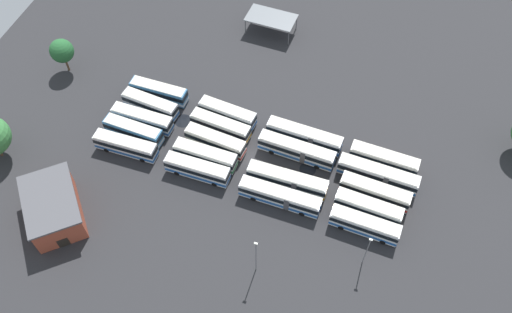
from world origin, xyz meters
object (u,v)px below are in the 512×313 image
at_px(bus_row0_slot3, 368,208).
at_px(bus_row2_slot1, 221,126).
at_px(bus_row2_slot0, 228,113).
at_px(bus_row3_slot0, 159,92).
at_px(lamp_post_near_entrance, 256,256).
at_px(bus_row0_slot2, 375,192).
at_px(bus_row3_slot4, 126,146).
at_px(bus_row1_slot4, 280,197).
at_px(lamp_post_far_corner, 367,250).
at_px(bus_row1_slot3, 287,180).
at_px(bus_row3_slot2, 142,119).
at_px(bus_row0_slot4, 365,225).
at_px(bus_row2_slot4, 197,169).
at_px(bus_row1_slot1, 297,150).
at_px(bus_row0_slot1, 378,174).
at_px(depot_building, 54,208).
at_px(bus_row2_slot2, 215,141).
at_px(bus_row2_slot3, 205,155).
at_px(bus_row3_slot1, 150,105).
at_px(bus_row0_slot0, 384,159).
at_px(bus_row1_slot0, 305,136).
at_px(tree_northeast, 62,51).
at_px(bus_row3_slot3, 134,131).
at_px(maintenance_shelter, 271,18).

height_order(bus_row0_slot3, bus_row2_slot1, same).
relative_size(bus_row2_slot0, bus_row3_slot0, 0.99).
xyz_separation_m(bus_row0_slot3, lamp_post_near_entrance, (14.72, 15.25, 3.18)).
bearing_deg(bus_row0_slot2, bus_row3_slot4, 4.97).
bearing_deg(bus_row1_slot4, lamp_post_far_corner, 156.79).
relative_size(bus_row1_slot3, bus_row2_slot1, 1.21).
distance_m(bus_row2_slot0, bus_row3_slot2, 15.92).
height_order(bus_row0_slot4, lamp_post_far_corner, lamp_post_far_corner).
height_order(bus_row1_slot3, bus_row2_slot1, same).
relative_size(bus_row1_slot3, bus_row3_slot2, 1.20).
relative_size(bus_row0_slot4, bus_row2_slot1, 0.99).
distance_m(bus_row2_slot4, bus_row3_slot4, 14.17).
bearing_deg(bus_row1_slot1, bus_row0_slot1, 177.06).
distance_m(bus_row3_slot0, depot_building, 30.15).
distance_m(bus_row0_slot3, bus_row2_slot2, 29.45).
height_order(bus_row1_slot4, bus_row2_slot0, same).
xyz_separation_m(bus_row2_slot3, bus_row3_slot1, (14.24, -8.03, -0.00)).
xyz_separation_m(bus_row2_slot4, bus_row3_slot0, (13.72, -14.76, -0.00)).
bearing_deg(bus_row2_slot4, bus_row0_slot4, 176.13).
bearing_deg(bus_row2_slot0, bus_row2_slot4, 86.56).
bearing_deg(bus_row3_slot0, bus_row2_slot4, 132.91).
relative_size(bus_row3_slot2, lamp_post_far_corner, 1.47).
xyz_separation_m(bus_row3_slot1, lamp_post_far_corner, (-44.80, 18.91, 2.58)).
distance_m(bus_row0_slot0, bus_row1_slot0, 14.69).
bearing_deg(bus_row2_slot4, lamp_post_far_corner, 166.01).
relative_size(bus_row1_slot4, bus_row3_slot0, 1.23).
xyz_separation_m(bus_row0_slot0, bus_row3_slot1, (44.59, 0.66, -0.00)).
relative_size(bus_row1_slot1, depot_building, 0.95).
height_order(bus_row2_slot0, bus_row2_slot4, same).
distance_m(bus_row2_slot4, tree_northeast, 38.46).
bearing_deg(bus_row3_slot3, bus_row2_slot0, -148.69).
bearing_deg(bus_row0_slot0, bus_row3_slot4, 13.79).
distance_m(bus_row0_slot3, bus_row2_slot4, 29.87).
relative_size(bus_row0_slot4, maintenance_shelter, 1.07).
distance_m(bus_row2_slot1, tree_northeast, 35.94).
xyz_separation_m(bus_row3_slot0, tree_northeast, (20.97, -1.51, 3.37)).
xyz_separation_m(depot_building, lamp_post_near_entrance, (-34.43, -0.93, 2.16)).
relative_size(bus_row0_slot0, lamp_post_far_corner, 1.53).
bearing_deg(bus_row0_slot1, bus_row2_slot0, -9.90).
bearing_deg(bus_row3_slot4, bus_row1_slot3, -176.80).
height_order(bus_row2_slot1, bus_row3_slot2, same).
height_order(bus_row0_slot3, lamp_post_far_corner, lamp_post_far_corner).
distance_m(bus_row0_slot0, bus_row3_slot3, 45.52).
distance_m(bus_row1_slot0, tree_northeast, 50.90).
height_order(bus_row2_slot4, maintenance_shelter, maintenance_shelter).
relative_size(bus_row3_slot3, lamp_post_far_corner, 1.42).
bearing_deg(bus_row2_slot1, bus_row3_slot0, -17.31).
relative_size(bus_row3_slot2, maintenance_shelter, 1.09).
xyz_separation_m(bus_row1_slot0, bus_row2_slot3, (15.69, 9.52, -0.00)).
xyz_separation_m(bus_row2_slot2, lamp_post_near_entrance, (-14.24, 20.62, 3.18)).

